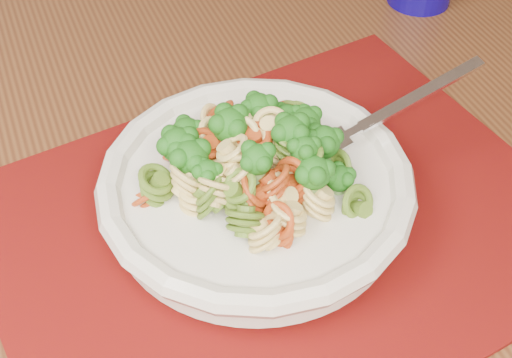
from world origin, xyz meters
name	(u,v)px	position (x,y,z in m)	size (l,w,h in m)	color
dining_table	(153,201)	(0.37, 0.74, 0.66)	(1.44, 0.94, 0.76)	#583218
placemat	(279,223)	(0.44, 0.58, 0.76)	(0.44, 0.35, 0.00)	#5D0E03
pasta_bowl	(256,189)	(0.42, 0.60, 0.79)	(0.25, 0.25, 0.05)	beige
pasta_broccoli_heap	(256,173)	(0.42, 0.60, 0.81)	(0.21, 0.21, 0.06)	tan
fork	(333,143)	(0.49, 0.61, 0.81)	(0.19, 0.02, 0.01)	silver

